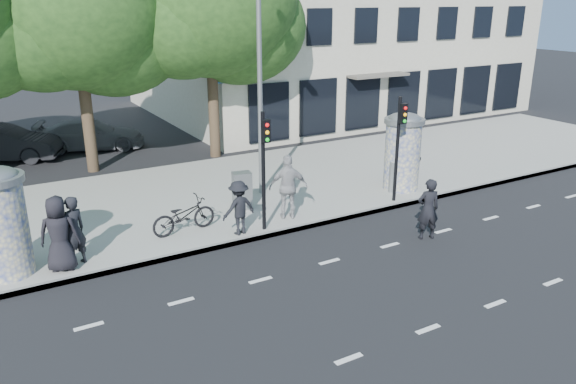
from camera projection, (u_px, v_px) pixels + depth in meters
ground at (363, 284)px, 13.29m from camera, size 120.00×120.00×0.00m
sidewalk at (230, 192)px, 19.40m from camera, size 40.00×8.00×0.15m
curb at (288, 231)px, 16.17m from camera, size 40.00×0.10×0.16m
lane_dash_near at (428, 329)px, 11.49m from camera, size 32.00×0.12×0.01m
lane_dash_far at (329, 262)px, 14.44m from camera, size 32.00×0.12×0.01m
ad_column_left at (0, 220)px, 13.05m from camera, size 1.36×1.36×2.65m
ad_column_right at (403, 150)px, 19.09m from camera, size 1.36×1.36×2.65m
traffic_pole_near at (264, 160)px, 15.38m from camera, size 0.22×0.31×3.40m
traffic_pole_far at (399, 139)px, 17.65m from camera, size 0.22×0.31×3.40m
street_lamp at (260, 53)px, 17.52m from camera, size 0.25×0.93×8.00m
tree_near_left at (75, 9)px, 20.03m from camera, size 6.80×6.80×8.97m
tree_center at (209, 1)px, 21.99m from camera, size 7.00×7.00×9.30m
building at (324, 5)px, 33.35m from camera, size 20.30×15.85×12.00m
ped_a at (59, 234)px, 13.39m from camera, size 1.06×0.86×1.89m
ped_b at (73, 231)px, 13.67m from camera, size 0.77×0.66×1.79m
ped_d at (239, 208)px, 15.54m from camera, size 1.07×0.70×1.55m
ped_e at (288, 187)px, 16.60m from camera, size 1.31×1.05×1.96m
ped_f at (411, 166)px, 19.22m from camera, size 1.64×0.94×1.67m
man_road at (428, 209)px, 15.57m from camera, size 0.74×0.60×1.76m
bicycle at (184, 216)px, 15.73m from camera, size 0.86×1.95×0.99m
cabinet_left at (242, 191)px, 17.47m from camera, size 0.64×0.52×1.19m
cabinet_right at (396, 176)px, 19.07m from camera, size 0.61×0.54×1.06m
car_mid at (2, 143)px, 23.10m from camera, size 3.28×4.81×1.50m
car_right at (91, 135)px, 24.99m from camera, size 3.14×4.90×1.32m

